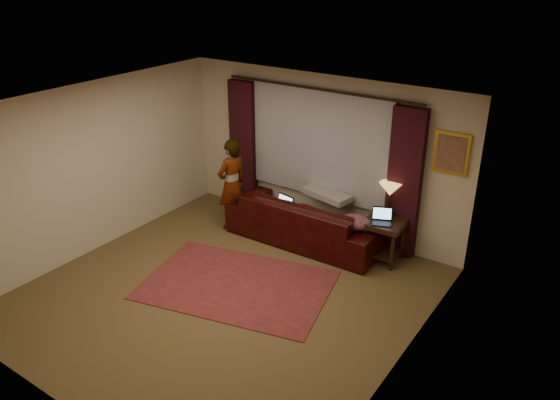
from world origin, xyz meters
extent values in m
cube|color=brown|center=(0.00, 0.00, -0.01)|extent=(5.00, 5.00, 0.01)
cube|color=silver|center=(0.00, 0.00, 2.60)|extent=(5.00, 5.00, 0.02)
cube|color=beige|center=(0.00, 2.50, 1.30)|extent=(5.00, 0.02, 2.60)
cube|color=beige|center=(0.00, -2.50, 1.30)|extent=(5.00, 0.02, 2.60)
cube|color=beige|center=(-2.50, 0.00, 1.30)|extent=(0.02, 5.00, 2.60)
cube|color=beige|center=(2.50, 0.00, 1.30)|extent=(0.02, 5.00, 2.60)
cube|color=#9F9FA7|center=(0.00, 2.44, 1.50)|extent=(2.50, 0.05, 1.80)
cube|color=black|center=(-1.50, 2.39, 1.18)|extent=(0.50, 0.14, 2.30)
cube|color=black|center=(1.50, 2.39, 1.18)|extent=(0.50, 0.14, 2.30)
cylinder|color=black|center=(0.00, 2.39, 2.38)|extent=(0.04, 0.04, 3.40)
cube|color=gold|center=(2.10, 2.47, 1.75)|extent=(0.50, 0.04, 0.60)
imported|color=black|center=(0.09, 1.95, 0.51)|extent=(2.56, 1.15, 1.03)
cube|color=gray|center=(0.28, 2.25, 1.03)|extent=(0.88, 0.49, 0.10)
ellipsoid|color=brown|center=(1.00, 1.87, 0.61)|extent=(0.56, 0.49, 0.20)
cube|color=maroon|center=(0.00, 0.28, 0.01)|extent=(2.90, 2.27, 0.01)
cube|color=black|center=(1.38, 2.08, 0.33)|extent=(0.62, 0.62, 0.66)
imported|color=gray|center=(-1.18, 1.65, 0.78)|extent=(0.54, 0.54, 1.56)
camera|label=1|loc=(4.18, -4.74, 4.28)|focal=35.00mm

